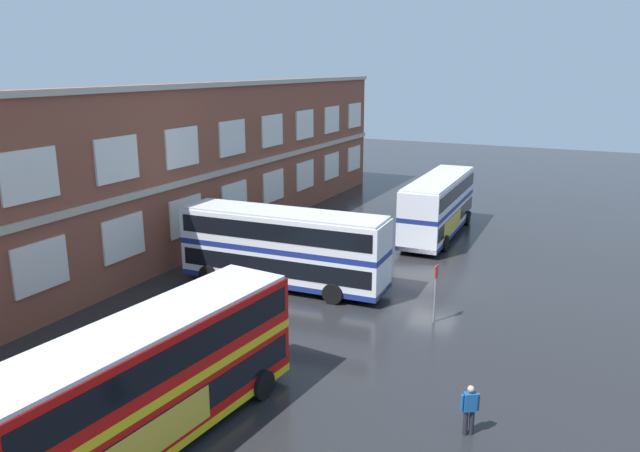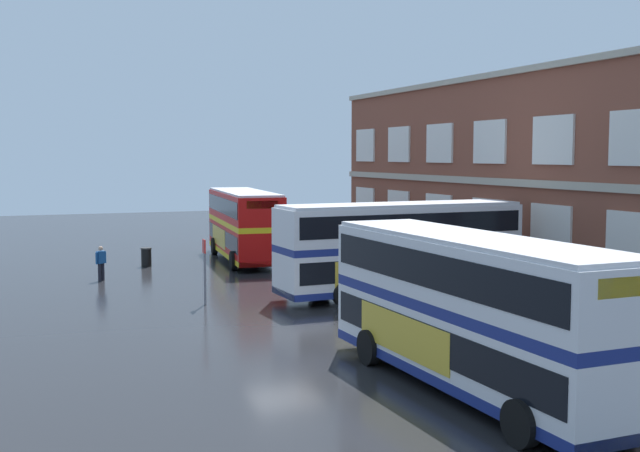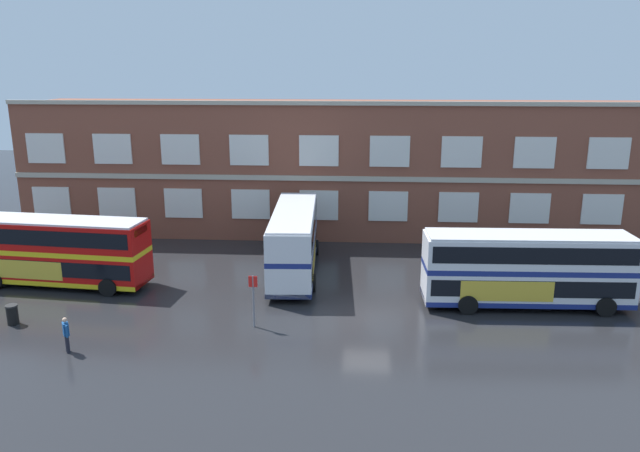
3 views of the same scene
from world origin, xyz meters
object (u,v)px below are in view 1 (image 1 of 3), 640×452
object	(u,v)px
double_decker_middle	(283,247)
double_decker_far	(438,205)
bus_stand_flag	(435,288)
waiting_passenger	(470,408)
double_decker_near	(150,380)

from	to	relation	value
double_decker_middle	double_decker_far	distance (m)	13.92
double_decker_middle	bus_stand_flag	bearing A→B (deg)	-97.69
waiting_passenger	double_decker_near	bearing A→B (deg)	118.54
waiting_passenger	bus_stand_flag	bearing A→B (deg)	22.49
double_decker_near	waiting_passenger	bearing A→B (deg)	-61.46
double_decker_near	bus_stand_flag	size ratio (longest dim) A/B	4.15
double_decker_far	double_decker_near	bearing A→B (deg)	176.72
double_decker_middle	bus_stand_flag	distance (m)	8.51
double_decker_near	double_decker_middle	size ratio (longest dim) A/B	1.01
double_decker_far	waiting_passenger	bearing A→B (deg)	-162.44
double_decker_near	double_decker_middle	bearing A→B (deg)	12.80
double_decker_near	waiting_passenger	world-z (taller)	double_decker_near
double_decker_near	waiting_passenger	size ratio (longest dim) A/B	6.59
bus_stand_flag	double_decker_middle	bearing A→B (deg)	82.31
double_decker_near	waiting_passenger	distance (m)	9.86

